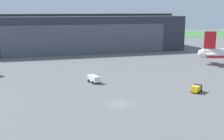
% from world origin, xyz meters
% --- Properties ---
extents(ground_plane, '(440.00, 440.00, 0.00)m').
position_xyz_m(ground_plane, '(0.00, 0.00, 0.00)').
color(ground_plane, slate).
extents(grass_field_strip, '(440.00, 56.00, 0.08)m').
position_xyz_m(grass_field_strip, '(0.00, 169.45, 0.04)').
color(grass_field_strip, '#41813E').
rests_on(grass_field_strip, ground_plane).
extents(maintenance_hangar, '(107.44, 41.10, 19.87)m').
position_xyz_m(maintenance_hangar, '(7.06, 96.63, 9.48)').
color(maintenance_hangar, '#2D333D').
rests_on(maintenance_hangar, ground_plane).
extents(stair_truck, '(3.41, 4.98, 2.23)m').
position_xyz_m(stair_truck, '(-1.72, 21.12, 1.30)').
color(stair_truck, white).
rests_on(stair_truck, ground_plane).
extents(baggage_tug, '(3.86, 3.55, 2.03)m').
position_xyz_m(baggage_tug, '(23.08, 3.44, 1.11)').
color(baggage_tug, '#2D2D33').
rests_on(baggage_tug, ground_plane).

